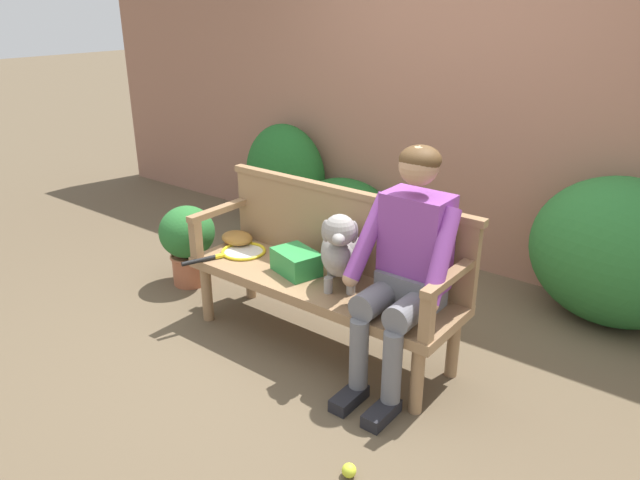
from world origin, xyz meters
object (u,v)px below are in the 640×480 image
(baseball_glove, at_px, (237,238))
(potted_plant, at_px, (188,239))
(garden_bench, at_px, (320,288))
(tennis_ball, at_px, (349,470))
(person_seated, at_px, (407,263))
(dog_on_bench, at_px, (341,249))
(sports_bag, at_px, (296,262))
(tennis_racket, at_px, (240,252))

(baseball_glove, relative_size, potted_plant, 0.37)
(garden_bench, height_order, tennis_ball, garden_bench)
(garden_bench, relative_size, potted_plant, 2.87)
(garden_bench, distance_m, baseball_glove, 0.78)
(baseball_glove, bearing_deg, person_seated, -15.27)
(dog_on_bench, bearing_deg, potted_plant, 175.72)
(garden_bench, distance_m, person_seated, 0.66)
(garden_bench, height_order, dog_on_bench, dog_on_bench)
(person_seated, distance_m, potted_plant, 1.90)
(garden_bench, height_order, sports_bag, sports_bag)
(person_seated, relative_size, tennis_racket, 2.27)
(baseball_glove, height_order, potted_plant, potted_plant)
(dog_on_bench, bearing_deg, person_seated, 0.20)
(person_seated, bearing_deg, tennis_racket, 179.94)
(tennis_racket, relative_size, tennis_ball, 8.79)
(garden_bench, relative_size, dog_on_bench, 3.55)
(garden_bench, bearing_deg, sports_bag, -176.41)
(person_seated, distance_m, baseball_glove, 1.37)
(potted_plant, bearing_deg, person_seated, -3.28)
(dog_on_bench, xyz_separation_m, tennis_racket, (-0.80, 0.00, -0.23))
(potted_plant, bearing_deg, tennis_ball, -22.97)
(sports_bag, bearing_deg, garden_bench, 3.59)
(dog_on_bench, height_order, sports_bag, dog_on_bench)
(dog_on_bench, distance_m, tennis_ball, 1.18)
(garden_bench, xyz_separation_m, dog_on_bench, (0.16, -0.02, 0.30))
(garden_bench, xyz_separation_m, tennis_ball, (0.77, -0.78, -0.35))
(dog_on_bench, relative_size, baseball_glove, 2.19)
(tennis_racket, xyz_separation_m, sports_bag, (0.47, 0.00, 0.06))
(garden_bench, bearing_deg, tennis_racket, -178.72)
(tennis_ball, bearing_deg, sports_bag, 140.69)
(potted_plant, bearing_deg, dog_on_bench, -4.28)
(tennis_ball, bearing_deg, person_seated, 104.29)
(dog_on_bench, relative_size, potted_plant, 0.81)
(person_seated, bearing_deg, garden_bench, 178.43)
(person_seated, bearing_deg, dog_on_bench, -179.80)
(sports_bag, xyz_separation_m, tennis_ball, (0.94, -0.77, -0.48))
(potted_plant, bearing_deg, sports_bag, -5.21)
(baseball_glove, xyz_separation_m, potted_plant, (-0.52, 0.00, -0.14))
(person_seated, bearing_deg, sports_bag, 179.62)
(person_seated, distance_m, sports_bag, 0.77)
(person_seated, xyz_separation_m, tennis_racket, (-1.22, 0.00, -0.26))
(person_seated, bearing_deg, potted_plant, 176.72)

